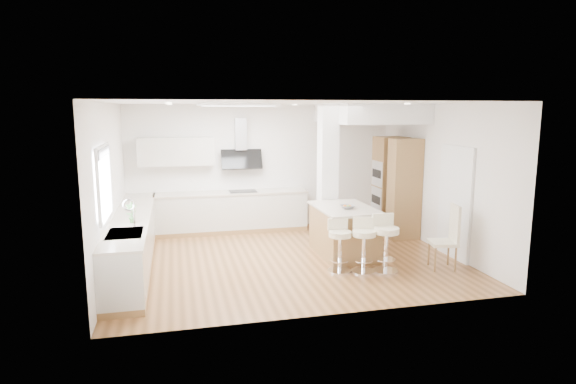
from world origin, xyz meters
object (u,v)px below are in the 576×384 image
object	(u,v)px
bar_stool_a	(340,243)
peninsula	(344,231)
dining_chair	(449,235)
bar_stool_c	(386,240)
bar_stool_b	(364,242)

from	to	relation	value
bar_stool_a	peninsula	bearing A→B (deg)	68.16
bar_stool_a	dining_chair	bearing A→B (deg)	-6.04
bar_stool_c	dining_chair	bearing A→B (deg)	-5.02
bar_stool_a	dining_chair	xyz separation A→B (m)	(1.86, -0.28, 0.10)
dining_chair	bar_stool_a	bearing A→B (deg)	-176.65
bar_stool_a	bar_stool_b	world-z (taller)	bar_stool_b
peninsula	bar_stool_a	size ratio (longest dim) A/B	1.72
peninsula	dining_chair	distance (m)	1.86
bar_stool_b	dining_chair	bearing A→B (deg)	10.42
peninsula	bar_stool_a	xyz separation A→B (m)	(-0.39, -0.86, 0.03)
bar_stool_a	bar_stool_b	bearing A→B (deg)	-14.63
bar_stool_b	bar_stool_c	distance (m)	0.37
bar_stool_a	dining_chair	world-z (taller)	dining_chair
bar_stool_b	bar_stool_a	bearing A→B (deg)	179.53
bar_stool_a	bar_stool_c	distance (m)	0.77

